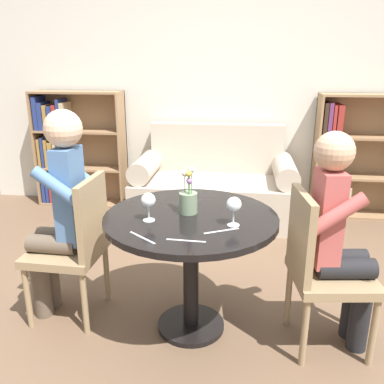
{
  "coord_description": "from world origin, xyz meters",
  "views": [
    {
      "loc": [
        0.27,
        -2.07,
        1.55
      ],
      "look_at": [
        0.0,
        0.05,
        0.85
      ],
      "focal_mm": 38.0,
      "sensor_mm": 36.0,
      "label": 1
    }
  ],
  "objects": [
    {
      "name": "couch",
      "position": [
        0.0,
        1.83,
        0.31
      ],
      "size": [
        1.58,
        0.8,
        0.92
      ],
      "color": "#B7A893",
      "rests_on": "ground_plane"
    },
    {
      "name": "knife_right_setting",
      "position": [
        -0.19,
        -0.32,
        0.73
      ],
      "size": [
        0.16,
        0.13,
        0.0
      ],
      "color": "silver",
      "rests_on": "round_table"
    },
    {
      "name": "round_table",
      "position": [
        0.0,
        0.0,
        0.59
      ],
      "size": [
        0.97,
        0.97,
        0.73
      ],
      "color": "black",
      "rests_on": "ground_plane"
    },
    {
      "name": "wine_glass_left",
      "position": [
        -0.21,
        -0.1,
        0.84
      ],
      "size": [
        0.08,
        0.08,
        0.15
      ],
      "color": "white",
      "rests_on": "round_table"
    },
    {
      "name": "ground_plane",
      "position": [
        0.0,
        0.0,
        0.0
      ],
      "size": [
        16.0,
        16.0,
        0.0
      ],
      "primitive_type": "plane",
      "color": "brown"
    },
    {
      "name": "chair_right",
      "position": [
        0.71,
        -0.05,
        0.49
      ],
      "size": [
        0.47,
        0.47,
        0.9
      ],
      "rotation": [
        0.0,
        0.0,
        1.7
      ],
      "color": "#937A56",
      "rests_on": "ground_plane"
    },
    {
      "name": "back_wall",
      "position": [
        0.0,
        2.25,
        1.35
      ],
      "size": [
        5.2,
        0.05,
        2.7
      ],
      "color": "beige",
      "rests_on": "ground_plane"
    },
    {
      "name": "bookshelf_right",
      "position": [
        1.35,
        2.1,
        0.57
      ],
      "size": [
        0.96,
        0.28,
        1.23
      ],
      "color": "#93704C",
      "rests_on": "ground_plane"
    },
    {
      "name": "chair_left",
      "position": [
        -0.71,
        0.05,
        0.49
      ],
      "size": [
        0.43,
        0.43,
        0.9
      ],
      "rotation": [
        0.0,
        0.0,
        -1.61
      ],
      "color": "#937A56",
      "rests_on": "ground_plane"
    },
    {
      "name": "person_left",
      "position": [
        -0.79,
        0.06,
        0.7
      ],
      "size": [
        0.43,
        0.35,
        1.29
      ],
      "rotation": [
        0.0,
        0.0,
        -1.61
      ],
      "color": "brown",
      "rests_on": "ground_plane"
    },
    {
      "name": "wine_glass_right",
      "position": [
        0.24,
        -0.11,
        0.84
      ],
      "size": [
        0.08,
        0.08,
        0.16
      ],
      "color": "white",
      "rests_on": "round_table"
    },
    {
      "name": "person_right",
      "position": [
        0.79,
        -0.03,
        0.65
      ],
      "size": [
        0.44,
        0.37,
        1.22
      ],
      "rotation": [
        0.0,
        0.0,
        1.7
      ],
      "color": "black",
      "rests_on": "ground_plane"
    },
    {
      "name": "bookshelf_left",
      "position": [
        -1.61,
        2.09,
        0.61
      ],
      "size": [
        0.96,
        0.28,
        1.23
      ],
      "color": "#93704C",
      "rests_on": "ground_plane"
    },
    {
      "name": "knife_left_setting",
      "position": [
        0.18,
        -0.19,
        0.73
      ],
      "size": [
        0.17,
        0.1,
        0.0
      ],
      "color": "silver",
      "rests_on": "round_table"
    },
    {
      "name": "flower_vase",
      "position": [
        -0.02,
        0.04,
        0.81
      ],
      "size": [
        0.1,
        0.1,
        0.27
      ],
      "color": "gray",
      "rests_on": "round_table"
    },
    {
      "name": "fork_left_setting",
      "position": [
        0.02,
        -0.33,
        0.73
      ],
      "size": [
        0.19,
        0.02,
        0.0
      ],
      "color": "silver",
      "rests_on": "round_table"
    }
  ]
}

